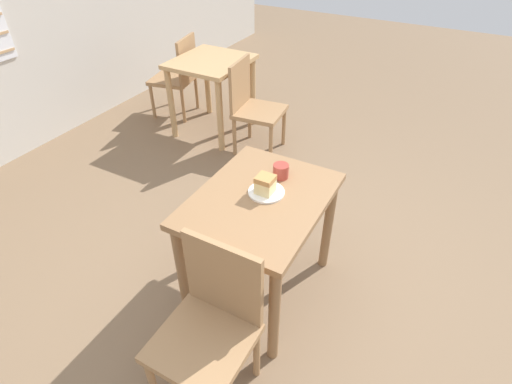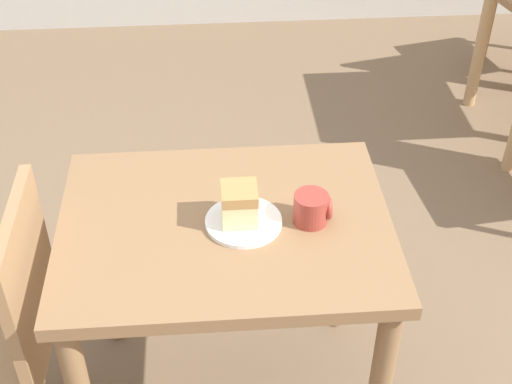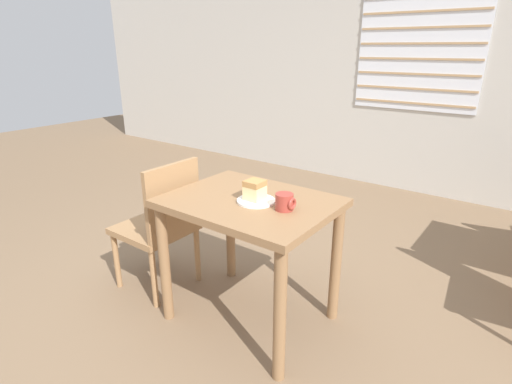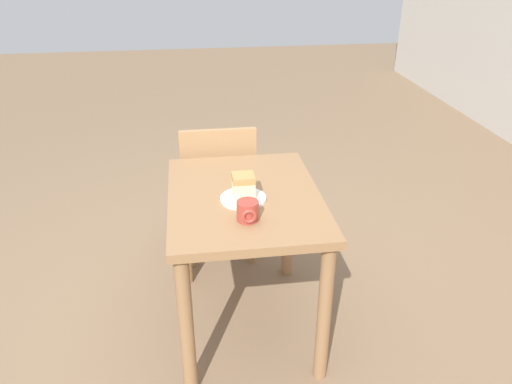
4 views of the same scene
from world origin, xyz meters
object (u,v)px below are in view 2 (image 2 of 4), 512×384
Objects in this scene: dining_table_near at (226,258)px; plate at (244,222)px; coffee_mug at (312,208)px; cake_slice at (239,204)px.

plate is (0.05, -0.01, 0.14)m from dining_table_near.
coffee_mug is at bearing -3.27° from dining_table_near.
dining_table_near is at bearing 176.73° from coffee_mug.
coffee_mug is (0.23, -0.01, 0.17)m from dining_table_near.
cake_slice reaches higher than dining_table_near.
plate is at bearing -12.32° from dining_table_near.
coffee_mug is at bearing -1.44° from cake_slice.
dining_table_near is at bearing 167.91° from cake_slice.
cake_slice is at bearing 166.80° from plate.
plate is at bearing -13.20° from cake_slice.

